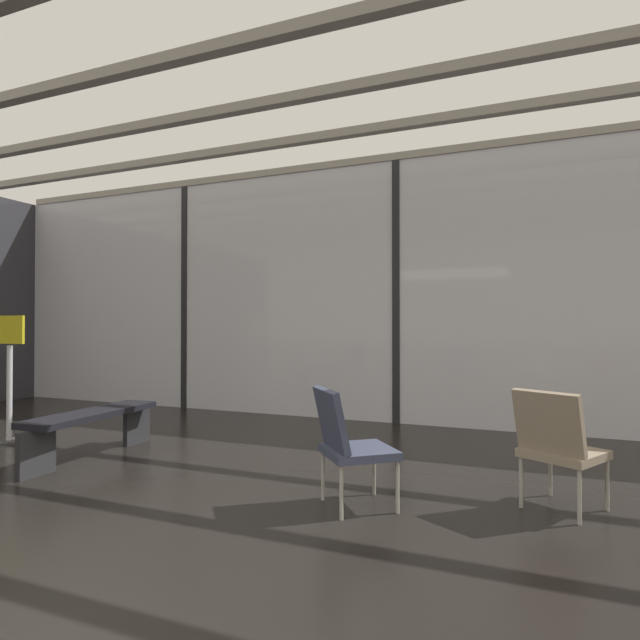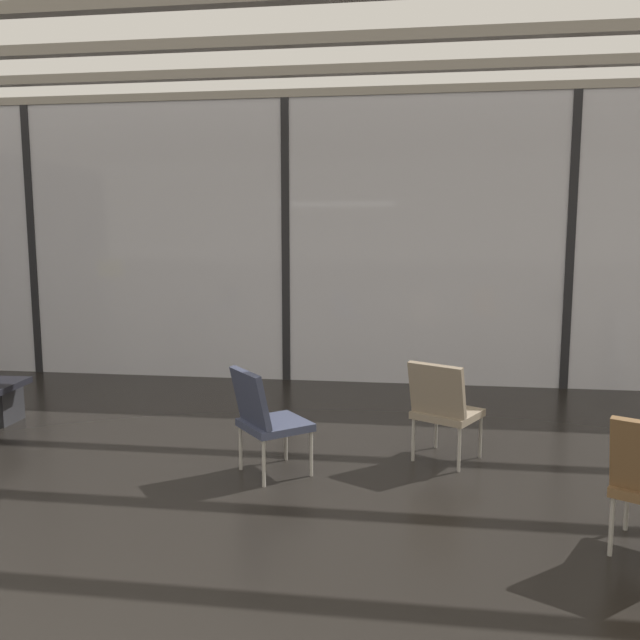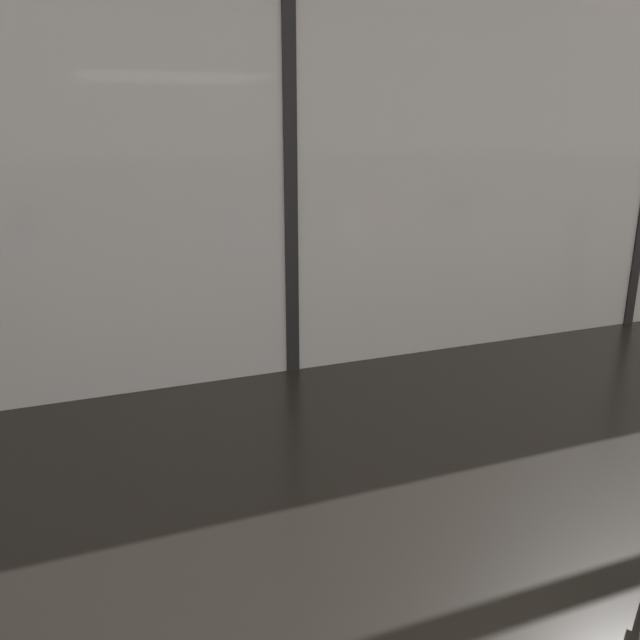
# 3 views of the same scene
# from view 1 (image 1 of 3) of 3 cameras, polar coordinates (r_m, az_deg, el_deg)

# --- Properties ---
(ground_plane) EXTENTS (60.00, 60.00, 0.00)m
(ground_plane) POSITION_cam_1_polar(r_m,az_deg,el_deg) (2.77, -22.67, -29.12)
(ground_plane) COLOR black
(glass_curtain_wall) EXTENTS (14.00, 0.08, 3.59)m
(glass_curtain_wall) POSITION_cam_1_polar(r_m,az_deg,el_deg) (7.15, 8.47, 3.14)
(glass_curtain_wall) COLOR silver
(glass_curtain_wall) RESTS_ON ground
(window_mullion_0) EXTENTS (0.10, 0.12, 3.59)m
(window_mullion_0) POSITION_cam_1_polar(r_m,az_deg,el_deg) (8.68, -14.59, 2.48)
(window_mullion_0) COLOR black
(window_mullion_0) RESTS_ON ground
(window_mullion_1) EXTENTS (0.10, 0.12, 3.59)m
(window_mullion_1) POSITION_cam_1_polar(r_m,az_deg,el_deg) (7.15, 8.47, 3.14)
(window_mullion_1) COLOR black
(window_mullion_1) RESTS_ON ground
(ceiling_slats) EXTENTS (13.72, 6.72, 0.10)m
(ceiling_slats) POSITION_cam_1_polar(r_m,az_deg,el_deg) (4.63, -2.95, 29.37)
(ceiling_slats) COLOR gray
(ceiling_slats) RESTS_ON glass_curtain_wall
(parked_airplane) EXTENTS (12.58, 3.68, 3.68)m
(parked_airplane) POSITION_cam_1_polar(r_m,az_deg,el_deg) (11.68, 9.98, 1.89)
(parked_airplane) COLOR silver
(parked_airplane) RESTS_ON ground
(lounge_chair_2) EXTENTS (0.68, 0.69, 0.87)m
(lounge_chair_2) POSITION_cam_1_polar(r_m,az_deg,el_deg) (4.14, 24.72, -12.16)
(lounge_chair_2) COLOR #7F705B
(lounge_chair_2) RESTS_ON ground
(lounge_chair_3) EXTENTS (0.71, 0.70, 0.87)m
(lounge_chair_3) POSITION_cam_1_polar(r_m,az_deg,el_deg) (3.86, 3.05, -13.05)
(lounge_chair_3) COLOR #33384C
(lounge_chair_3) RESTS_ON ground
(waiting_bench) EXTENTS (0.49, 1.70, 0.47)m
(waiting_bench) POSITION_cam_1_polar(r_m,az_deg,el_deg) (5.74, -23.80, -10.22)
(waiting_bench) COLOR black
(waiting_bench) RESTS_ON ground
(info_sign) EXTENTS (0.44, 0.32, 1.44)m
(info_sign) POSITION_cam_1_polar(r_m,az_deg,el_deg) (6.86, -31.06, -5.95)
(info_sign) COLOR #333333
(info_sign) RESTS_ON ground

